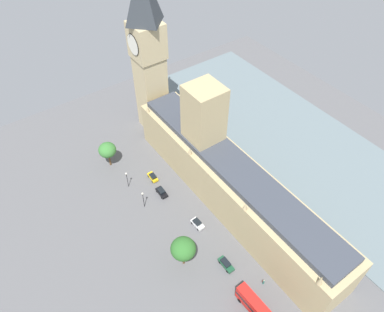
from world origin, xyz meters
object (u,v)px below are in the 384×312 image
object	(u,v)px
pedestrian_corner	(264,282)
plane_tree_under_trees	(107,150)
street_lamp_opposite_hall	(127,177)
parliament_building	(228,177)
car_white_midblock	(197,223)
street_lamp_slot_10	(143,197)
car_black_near_tower	(162,192)
double_decker_bus_by_river_gate	(255,307)
clock_tower	(148,52)
car_yellow_cab_trailing	(153,177)
plane_tree_leading	(183,249)
car_dark_green_kerbside	(226,264)

from	to	relation	value
pedestrian_corner	plane_tree_under_trees	world-z (taller)	plane_tree_under_trees
street_lamp_opposite_hall	parliament_building	bearing A→B (deg)	136.32
car_white_midblock	street_lamp_slot_10	xyz separation A→B (m)	(8.61, -13.95, 3.42)
car_black_near_tower	double_decker_bus_by_river_gate	bearing A→B (deg)	90.19
clock_tower	double_decker_bus_by_river_gate	xyz separation A→B (m)	(15.74, 69.60, -25.87)
parliament_building	double_decker_bus_by_river_gate	bearing A→B (deg)	62.15
double_decker_bus_by_river_gate	car_yellow_cab_trailing	bearing A→B (deg)	86.01
double_decker_bus_by_river_gate	street_lamp_opposite_hall	distance (m)	49.86
car_white_midblock	plane_tree_leading	xyz separation A→B (m)	(9.39, 7.05, 6.02)
car_dark_green_kerbside	plane_tree_under_trees	distance (m)	49.15
plane_tree_under_trees	clock_tower	bearing A→B (deg)	-157.75
street_lamp_opposite_hall	street_lamp_slot_10	bearing A→B (deg)	90.84
clock_tower	car_yellow_cab_trailing	xyz separation A→B (m)	(13.89, 21.80, -27.62)
car_black_near_tower	street_lamp_opposite_hall	distance (m)	11.08
pedestrian_corner	double_decker_bus_by_river_gate	bearing A→B (deg)	-170.74
plane_tree_leading	pedestrian_corner	bearing A→B (deg)	129.04
car_yellow_cab_trailing	car_black_near_tower	distance (m)	6.61
car_black_near_tower	plane_tree_under_trees	distance (m)	21.40
car_yellow_cab_trailing	street_lamp_slot_10	bearing A→B (deg)	-131.90
street_lamp_slot_10	car_black_near_tower	bearing A→B (deg)	-171.26
street_lamp_slot_10	plane_tree_leading	bearing A→B (deg)	87.87
car_white_midblock	street_lamp_slot_10	size ratio (longest dim) A/B	0.67
car_dark_green_kerbside	double_decker_bus_by_river_gate	distance (m)	12.76
plane_tree_leading	parliament_building	bearing A→B (deg)	-155.27
plane_tree_under_trees	street_lamp_slot_10	world-z (taller)	plane_tree_under_trees
clock_tower	street_lamp_slot_10	world-z (taller)	clock_tower
plane_tree_under_trees	street_lamp_opposite_hall	size ratio (longest dim) A/B	1.47
car_yellow_cab_trailing	plane_tree_leading	distance (m)	30.30
street_lamp_opposite_hall	street_lamp_slot_10	xyz separation A→B (m)	(-0.14, 9.24, 0.07)
plane_tree_leading	street_lamp_opposite_hall	xyz separation A→B (m)	(-0.65, -30.25, -2.67)
parliament_building	car_dark_green_kerbside	size ratio (longest dim) A/B	15.98
street_lamp_opposite_hall	plane_tree_under_trees	bearing A→B (deg)	-88.11
car_white_midblock	pedestrian_corner	distance (m)	22.87
clock_tower	car_dark_green_kerbside	distance (m)	64.93
clock_tower	street_lamp_opposite_hall	size ratio (longest dim) A/B	9.14
car_dark_green_kerbside	plane_tree_leading	bearing A→B (deg)	-39.49
double_decker_bus_by_river_gate	street_lamp_slot_10	world-z (taller)	street_lamp_slot_10
double_decker_bus_by_river_gate	plane_tree_under_trees	xyz separation A→B (m)	(6.04, -60.69, 3.91)
parliament_building	car_black_near_tower	bearing A→B (deg)	-39.36
car_black_near_tower	plane_tree_leading	distance (m)	23.93
car_dark_green_kerbside	plane_tree_leading	xyz separation A→B (m)	(8.16, -6.75, 6.02)
double_decker_bus_by_river_gate	street_lamp_slot_10	bearing A→B (deg)	96.06
parliament_building	car_dark_green_kerbside	distance (m)	23.07
car_yellow_cab_trailing	plane_tree_leading	bearing A→B (deg)	-103.45
double_decker_bus_by_river_gate	parliament_building	bearing A→B (deg)	60.37
car_black_near_tower	double_decker_bus_by_river_gate	world-z (taller)	double_decker_bus_by_river_gate
car_dark_green_kerbside	parliament_building	bearing A→B (deg)	-129.01
double_decker_bus_by_river_gate	plane_tree_under_trees	world-z (taller)	plane_tree_under_trees
parliament_building	double_decker_bus_by_river_gate	world-z (taller)	parliament_building
car_dark_green_kerbside	plane_tree_under_trees	size ratio (longest dim) A/B	0.53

